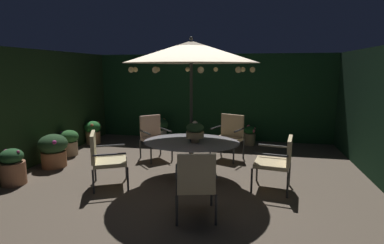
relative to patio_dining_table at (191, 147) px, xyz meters
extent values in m
cube|color=brown|center=(-0.07, -0.28, -0.64)|extent=(7.49, 7.81, 0.02)
cube|color=#15371C|center=(-0.07, 3.48, 0.63)|extent=(7.49, 0.30, 2.52)
cube|color=#1E3519|center=(-3.66, -0.28, 0.63)|extent=(0.30, 7.81, 2.52)
cylinder|color=#2B2A2E|center=(0.00, 0.00, -0.61)|extent=(0.59, 0.59, 0.03)
cylinder|color=#2B2A2E|center=(0.00, 0.00, -0.27)|extent=(0.09, 0.09, 0.71)
ellipsoid|color=#939197|center=(0.00, 0.00, 0.10)|extent=(1.85, 1.48, 0.03)
cylinder|color=#30312E|center=(0.00, 0.00, 0.54)|extent=(0.06, 0.06, 2.34)
cone|color=beige|center=(0.00, 0.00, 1.77)|extent=(2.47, 2.47, 0.39)
sphere|color=#30312E|center=(0.00, 0.00, 2.01)|extent=(0.07, 0.07, 0.07)
sphere|color=#F9DB8C|center=(1.10, 0.00, 1.45)|extent=(0.10, 0.10, 0.10)
sphere|color=#F9DB8C|center=(0.91, 0.61, 1.45)|extent=(0.10, 0.10, 0.10)
sphere|color=#F9DB8C|center=(0.32, 1.05, 1.45)|extent=(0.10, 0.10, 0.10)
sphere|color=#F9DB8C|center=(-0.30, 1.06, 1.45)|extent=(0.10, 0.10, 0.10)
sphere|color=#F9DB8C|center=(-0.86, 0.68, 1.45)|extent=(0.10, 0.10, 0.10)
sphere|color=#F9DB8C|center=(-1.10, 0.04, 1.45)|extent=(0.10, 0.10, 0.10)
sphere|color=#F9DB8C|center=(-0.91, -0.62, 1.45)|extent=(0.10, 0.10, 0.10)
sphere|color=#F9DB8C|center=(-0.34, -1.05, 1.45)|extent=(0.10, 0.10, 0.10)
sphere|color=#F9DB8C|center=(0.36, -1.04, 1.45)|extent=(0.10, 0.10, 0.10)
sphere|color=#F9DB8C|center=(0.89, -0.65, 1.45)|extent=(0.10, 0.10, 0.10)
cylinder|color=tan|center=(0.09, -0.08, 0.16)|extent=(0.15, 0.15, 0.09)
cylinder|color=tan|center=(0.09, -0.08, 0.26)|extent=(0.33, 0.33, 0.11)
ellipsoid|color=#284A2A|center=(0.09, -0.08, 0.39)|extent=(0.32, 0.32, 0.19)
sphere|color=silver|center=(0.09, -0.08, 0.46)|extent=(0.11, 0.11, 0.11)
cylinder|color=#2E2F32|center=(0.03, -1.24, -0.41)|extent=(0.04, 0.04, 0.44)
cylinder|color=#2E2F32|center=(0.55, -1.11, -0.41)|extent=(0.04, 0.04, 0.44)
cylinder|color=#2E2F32|center=(0.17, -1.81, -0.41)|extent=(0.04, 0.04, 0.44)
cylinder|color=#2E2F32|center=(0.69, -1.69, -0.41)|extent=(0.04, 0.04, 0.44)
cube|color=beige|center=(0.36, -1.46, -0.16)|extent=(0.64, 0.68, 0.07)
cube|color=beige|center=(0.43, -1.74, 0.12)|extent=(0.51, 0.18, 0.49)
cylinder|color=#2E2F32|center=(0.10, -1.53, 0.05)|extent=(0.17, 0.56, 0.04)
cylinder|color=#2E2F32|center=(0.62, -1.40, 0.05)|extent=(0.17, 0.56, 0.04)
cylinder|color=#31312F|center=(1.15, -0.49, -0.41)|extent=(0.04, 0.04, 0.43)
cylinder|color=#31312F|center=(1.25, 0.12, -0.41)|extent=(0.04, 0.04, 0.43)
cylinder|color=#31312F|center=(1.73, -0.58, -0.41)|extent=(0.04, 0.04, 0.43)
cylinder|color=#31312F|center=(1.83, 0.03, -0.41)|extent=(0.04, 0.04, 0.43)
cube|color=beige|center=(1.49, -0.23, -0.16)|extent=(0.66, 0.68, 0.07)
cube|color=beige|center=(1.77, -0.27, 0.10)|extent=(0.15, 0.59, 0.44)
cylinder|color=#31312F|center=(1.44, -0.53, 0.08)|extent=(0.56, 0.12, 0.04)
cylinder|color=#31312F|center=(1.54, 0.07, 0.08)|extent=(0.56, 0.12, 0.04)
cylinder|color=#2A2D2E|center=(0.75, 1.04, -0.41)|extent=(0.04, 0.04, 0.44)
cylinder|color=#2A2D2E|center=(0.19, 1.26, -0.41)|extent=(0.04, 0.04, 0.44)
cylinder|color=#2A2D2E|center=(0.95, 1.52, -0.41)|extent=(0.04, 0.04, 0.44)
cylinder|color=#2A2D2E|center=(0.39, 1.75, -0.41)|extent=(0.04, 0.04, 0.44)
cube|color=beige|center=(0.57, 1.39, -0.15)|extent=(0.74, 0.70, 0.07)
cube|color=beige|center=(0.67, 1.63, 0.14)|extent=(0.55, 0.27, 0.52)
cylinder|color=#2A2D2E|center=(0.85, 1.28, 0.10)|extent=(0.23, 0.48, 0.04)
cylinder|color=#2A2D2E|center=(0.29, 1.51, 0.10)|extent=(0.23, 0.48, 0.04)
cylinder|color=#2F3030|center=(-0.67, 1.05, -0.41)|extent=(0.04, 0.04, 0.43)
cylinder|color=#2F3030|center=(-1.05, 0.67, -0.41)|extent=(0.04, 0.04, 0.43)
cylinder|color=#2F3030|center=(-1.08, 1.46, -0.41)|extent=(0.04, 0.04, 0.43)
cylinder|color=#2F3030|center=(-1.46, 1.08, -0.41)|extent=(0.04, 0.04, 0.43)
cube|color=beige|center=(-1.06, 1.07, -0.16)|extent=(0.77, 0.77, 0.07)
cube|color=beige|center=(-1.26, 1.26, 0.12)|extent=(0.41, 0.41, 0.51)
cylinder|color=#2F3030|center=(-0.87, 1.26, 0.04)|extent=(0.42, 0.42, 0.04)
cylinder|color=#2F3030|center=(-1.25, 0.88, 0.04)|extent=(0.42, 0.42, 0.04)
cylinder|color=#303135|center=(-1.23, -0.26, -0.42)|extent=(0.04, 0.04, 0.42)
cylinder|color=#303135|center=(-0.96, -0.81, -0.42)|extent=(0.04, 0.04, 0.42)
cylinder|color=#303135|center=(-1.75, -0.51, -0.42)|extent=(0.04, 0.04, 0.42)
cylinder|color=#303135|center=(-1.47, -1.07, -0.42)|extent=(0.04, 0.04, 0.42)
cube|color=beige|center=(-1.35, -0.66, -0.17)|extent=(0.77, 0.79, 0.07)
cube|color=beige|center=(-1.60, -0.78, 0.12)|extent=(0.31, 0.55, 0.50)
cylinder|color=#303135|center=(-1.49, -0.39, 0.04)|extent=(0.51, 0.27, 0.04)
cylinder|color=#303135|center=(-1.22, -0.94, 0.04)|extent=(0.51, 0.27, 0.04)
cylinder|color=tan|center=(-3.25, 0.96, -0.46)|extent=(0.38, 0.38, 0.34)
ellipsoid|color=#2D652D|center=(-3.25, 0.96, -0.16)|extent=(0.45, 0.45, 0.32)
sphere|color=#B7467E|center=(-3.14, 0.93, -0.12)|extent=(0.08, 0.08, 0.08)
sphere|color=#AD3172|center=(-3.27, 1.13, -0.15)|extent=(0.07, 0.07, 0.07)
sphere|color=#B1448E|center=(-3.43, 0.95, -0.08)|extent=(0.09, 0.09, 0.09)
sphere|color=#B04285|center=(-3.24, 0.85, -0.10)|extent=(0.08, 0.08, 0.08)
cylinder|color=#7F7456|center=(1.07, 2.88, -0.47)|extent=(0.32, 0.32, 0.32)
ellipsoid|color=#164C1E|center=(1.07, 2.88, -0.21)|extent=(0.33, 0.33, 0.23)
sphere|color=#E34677|center=(1.19, 2.88, -0.17)|extent=(0.08, 0.08, 0.08)
sphere|color=#EA5169|center=(1.10, 2.95, -0.20)|extent=(0.06, 0.06, 0.06)
sphere|color=#E2496F|center=(1.03, 3.00, -0.13)|extent=(0.09, 0.09, 0.09)
sphere|color=#E55870|center=(0.99, 2.88, -0.18)|extent=(0.10, 0.10, 0.10)
sphere|color=#ED566D|center=(1.02, 2.82, -0.18)|extent=(0.08, 0.08, 0.08)
sphere|color=#EA5E73|center=(1.17, 2.78, -0.21)|extent=(0.10, 0.10, 0.10)
cylinder|color=tan|center=(-3.29, 2.16, -0.46)|extent=(0.40, 0.40, 0.34)
ellipsoid|color=#26712E|center=(-3.29, 2.16, -0.16)|extent=(0.47, 0.47, 0.33)
sphere|color=orange|center=(-3.11, 2.21, -0.15)|extent=(0.10, 0.10, 0.10)
sphere|color=orange|center=(-3.18, 2.29, -0.05)|extent=(0.07, 0.07, 0.07)
sphere|color=orange|center=(-3.35, 2.33, -0.15)|extent=(0.07, 0.07, 0.07)
sphere|color=orange|center=(-3.44, 2.16, -0.08)|extent=(0.06, 0.06, 0.06)
sphere|color=#E28943|center=(-3.35, 2.00, -0.14)|extent=(0.06, 0.06, 0.06)
sphere|color=#D77A44|center=(-3.21, 2.00, -0.07)|extent=(0.09, 0.09, 0.09)
cylinder|color=beige|center=(-1.56, 2.83, -0.46)|extent=(0.47, 0.47, 0.33)
ellipsoid|color=#1E4624|center=(-1.56, 2.83, -0.14)|extent=(0.56, 0.56, 0.39)
sphere|color=orange|center=(-1.36, 2.85, -0.14)|extent=(0.09, 0.09, 0.09)
sphere|color=#DA7343|center=(-1.46, 3.02, -0.04)|extent=(0.10, 0.10, 0.10)
sphere|color=orange|center=(-1.69, 2.93, -0.13)|extent=(0.08, 0.08, 0.08)
sphere|color=#D77944|center=(-1.72, 2.69, -0.08)|extent=(0.10, 0.10, 0.10)
sphere|color=#D7863F|center=(-1.47, 2.61, -0.08)|extent=(0.11, 0.11, 0.11)
cylinder|color=#A56B4B|center=(-3.14, -0.95, -0.42)|extent=(0.43, 0.43, 0.42)
ellipsoid|color=#255229|center=(-3.14, -0.95, -0.10)|extent=(0.40, 0.40, 0.28)
sphere|color=#A74070|center=(-2.99, -0.95, -0.01)|extent=(0.06, 0.06, 0.06)
sphere|color=#C13C76|center=(-3.03, -0.83, -0.07)|extent=(0.07, 0.07, 0.07)
sphere|color=#C13A8E|center=(-3.25, -0.83, -0.08)|extent=(0.10, 0.10, 0.10)
sphere|color=#BD4787|center=(-3.26, -0.94, -0.03)|extent=(0.11, 0.11, 0.11)
sphere|color=#C0337D|center=(-3.23, -1.06, -0.08)|extent=(0.09, 0.09, 0.09)
sphere|color=#C14077|center=(-3.09, -1.05, -0.08)|extent=(0.09, 0.09, 0.09)
cylinder|color=#A46742|center=(-3.06, 0.10, -0.46)|extent=(0.51, 0.51, 0.34)
ellipsoid|color=#274727|center=(-3.06, 0.10, -0.12)|extent=(0.60, 0.60, 0.42)
sphere|color=#BA3B83|center=(-2.86, 0.06, -0.11)|extent=(0.10, 0.10, 0.10)
sphere|color=#B9388C|center=(-2.95, 0.32, -0.10)|extent=(0.09, 0.09, 0.09)
sphere|color=#A92E7A|center=(-3.15, 0.22, -0.11)|extent=(0.08, 0.08, 0.08)
sphere|color=#A44275|center=(-3.20, 0.06, -0.12)|extent=(0.09, 0.09, 0.09)
sphere|color=#AF4674|center=(-3.18, -0.05, -0.05)|extent=(0.09, 0.09, 0.09)
sphere|color=#BE3384|center=(-2.88, -0.09, -0.04)|extent=(0.10, 0.10, 0.10)
camera|label=1|loc=(1.13, -5.49, 1.48)|focal=28.28mm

